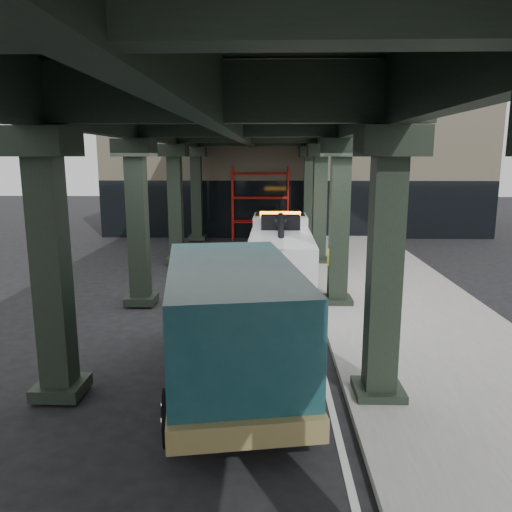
# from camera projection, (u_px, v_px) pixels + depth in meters

# --- Properties ---
(ground) EXTENTS (90.00, 90.00, 0.00)m
(ground) POSITION_uv_depth(u_px,v_px,m) (249.00, 328.00, 13.35)
(ground) COLOR black
(ground) RESTS_ON ground
(sidewalk) EXTENTS (5.00, 40.00, 0.15)m
(sidewalk) POSITION_uv_depth(u_px,v_px,m) (399.00, 305.00, 15.17)
(sidewalk) COLOR gray
(sidewalk) RESTS_ON ground
(lane_stripe) EXTENTS (0.12, 38.00, 0.01)m
(lane_stripe) POSITION_uv_depth(u_px,v_px,m) (307.00, 306.00, 15.26)
(lane_stripe) COLOR silver
(lane_stripe) RESTS_ON ground
(viaduct) EXTENTS (7.40, 32.00, 6.40)m
(viaduct) POSITION_uv_depth(u_px,v_px,m) (237.00, 122.00, 14.25)
(viaduct) COLOR black
(viaduct) RESTS_ON ground
(building) EXTENTS (22.00, 10.00, 8.00)m
(building) POSITION_uv_depth(u_px,v_px,m) (293.00, 164.00, 32.11)
(building) COLOR #C6B793
(building) RESTS_ON ground
(scaffolding) EXTENTS (3.08, 0.88, 4.00)m
(scaffolding) POSITION_uv_depth(u_px,v_px,m) (260.00, 201.00, 27.29)
(scaffolding) COLOR red
(scaffolding) RESTS_ON ground
(tow_truck) EXTENTS (2.36, 7.61, 2.48)m
(tow_truck) POSITION_uv_depth(u_px,v_px,m) (280.00, 247.00, 18.36)
(tow_truck) COLOR black
(tow_truck) RESTS_ON ground
(towed_van) EXTENTS (3.38, 6.55, 2.54)m
(towed_van) POSITION_uv_depth(u_px,v_px,m) (230.00, 319.00, 9.77)
(towed_van) COLOR #123B41
(towed_van) RESTS_ON ground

